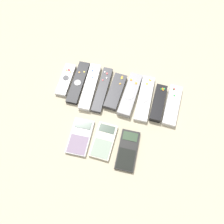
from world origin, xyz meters
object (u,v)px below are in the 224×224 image
at_px(remote_0, 66,80).
at_px(remote_2, 90,87).
at_px(remote_8, 172,105).
at_px(remote_7, 158,103).
at_px(remote_1, 78,82).
at_px(remote_4, 116,91).
at_px(remote_5, 130,94).
at_px(remote_6, 145,98).
at_px(calculator_1, 105,141).
at_px(calculator_2, 128,150).
at_px(calculator_0, 80,137).
at_px(remote_3, 102,90).

relative_size(remote_0, remote_2, 0.71).
xyz_separation_m(remote_2, remote_8, (0.35, 0.01, -0.00)).
height_order(remote_7, remote_8, remote_7).
distance_m(remote_1, remote_2, 0.06).
relative_size(remote_4, remote_5, 0.84).
height_order(remote_0, remote_6, remote_6).
bearing_deg(calculator_1, remote_2, 121.06).
bearing_deg(remote_1, remote_0, 179.46).
bearing_deg(remote_8, calculator_2, -118.47).
relative_size(remote_6, calculator_1, 1.48).
xyz_separation_m(remote_7, calculator_2, (-0.07, -0.22, -0.01)).
height_order(remote_4, remote_7, remote_7).
bearing_deg(remote_5, remote_2, -174.55).
bearing_deg(remote_5, calculator_0, -119.12).
bearing_deg(remote_6, calculator_1, -118.17).
height_order(remote_2, remote_8, remote_2).
distance_m(remote_1, remote_3, 0.11).
bearing_deg(remote_0, remote_2, -6.20).
bearing_deg(remote_4, remote_0, -177.88).
distance_m(remote_5, remote_6, 0.06).
bearing_deg(remote_2, remote_3, -1.81).
bearing_deg(remote_8, remote_7, -171.66).
xyz_separation_m(remote_1, calculator_0, (0.08, -0.23, -0.00)).
distance_m(remote_1, remote_6, 0.29).
xyz_separation_m(remote_5, calculator_1, (-0.05, -0.22, -0.01)).
bearing_deg(remote_7, remote_1, 178.88).
xyz_separation_m(remote_2, remote_3, (0.05, 0.00, -0.00)).
height_order(remote_1, calculator_2, remote_1).
height_order(remote_1, remote_4, remote_4).
bearing_deg(remote_3, remote_5, 0.76).
relative_size(remote_5, remote_6, 0.96).
bearing_deg(remote_1, remote_5, -2.42).
distance_m(remote_0, remote_6, 0.34).
height_order(remote_0, remote_2, remote_2).
distance_m(remote_4, remote_8, 0.24).
bearing_deg(remote_7, remote_4, 178.25).
height_order(remote_2, remote_5, remote_5).
distance_m(remote_0, remote_1, 0.06).
bearing_deg(calculator_0, remote_1, 107.37).
bearing_deg(calculator_1, remote_4, 94.57).
relative_size(remote_0, calculator_0, 1.06).
xyz_separation_m(remote_5, remote_6, (0.06, 0.00, -0.00)).
xyz_separation_m(calculator_0, calculator_2, (0.19, -0.00, -0.00)).
distance_m(remote_0, calculator_0, 0.26).
relative_size(remote_0, remote_6, 0.75).
height_order(remote_4, calculator_1, remote_4).
xyz_separation_m(remote_1, remote_4, (0.16, -0.00, 0.00)).
distance_m(calculator_1, calculator_2, 0.09).
relative_size(remote_1, remote_6, 0.98).
relative_size(remote_3, remote_8, 1.17).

